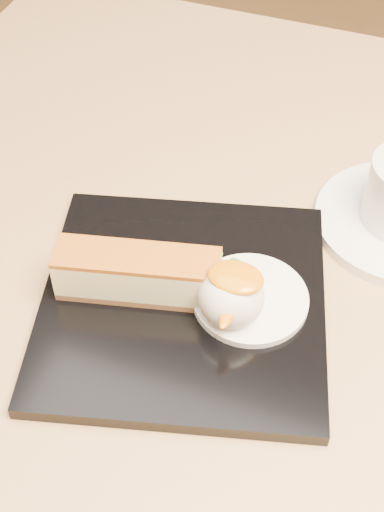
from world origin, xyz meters
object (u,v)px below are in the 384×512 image
at_px(dessert_plate, 183,303).
at_px(ice_cream_scoop, 231,296).
at_px(table, 232,372).
at_px(cheesecake, 138,274).

relative_size(dessert_plate, ice_cream_scoop, 4.44).
distance_m(table, dessert_plate, 0.17).
bearing_deg(dessert_plate, cheesecake, -171.87).
bearing_deg(cheesecake, table, 29.23).
relative_size(table, dessert_plate, 3.64).
height_order(dessert_plate, ice_cream_scoop, ice_cream_scoop).
xyz_separation_m(table, cheesecake, (-0.06, -0.06, 0.19)).
bearing_deg(cheesecake, dessert_plate, -5.31).
height_order(table, cheesecake, cheesecake).
relative_size(table, cheesecake, 6.14).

